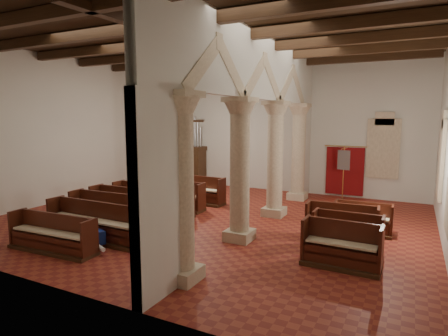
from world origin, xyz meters
TOP-DOWN VIEW (x-y plane):
  - floor at (0.00, 0.00)m, footprint 14.00×14.00m
  - ceiling at (0.00, 0.00)m, footprint 14.00×14.00m
  - wall_back at (0.00, 6.00)m, footprint 14.00×0.02m
  - wall_front at (0.00, -6.00)m, footprint 14.00×0.02m
  - wall_left at (-7.00, 0.00)m, footprint 0.02×12.00m
  - ceiling_beams at (0.00, 0.00)m, footprint 13.80×11.80m
  - arcade at (1.80, 0.00)m, footprint 0.90×11.90m
  - window_right_b at (6.98, 2.50)m, footprint 0.03×1.00m
  - window_back at (5.00, 5.98)m, footprint 1.00×0.03m
  - pipe_organ at (-4.50, 5.50)m, footprint 2.10×0.85m
  - lectern at (-3.81, 5.49)m, footprint 0.57×0.59m
  - dossal_curtain at (3.50, 5.92)m, footprint 1.80×0.07m
  - processional_banner at (3.58, 5.07)m, footprint 0.52×0.67m
  - hymnal_box_a at (-1.39, -3.81)m, footprint 0.43×0.38m
  - hymnal_box_b at (0.06, -2.50)m, footprint 0.37×0.34m
  - hymnal_box_c at (-1.26, -0.29)m, footprint 0.42×0.38m
  - tube_heater_a at (-2.20, -4.21)m, footprint 0.96×0.36m
  - tube_heater_b at (-1.29, -3.99)m, footprint 1.05×0.54m
  - nave_pew_0 at (-2.24, -4.56)m, footprint 2.67×0.80m
  - nave_pew_1 at (-1.98, -3.35)m, footprint 3.30×0.76m
  - nave_pew_2 at (-2.41, -2.25)m, footprint 3.02×0.85m
  - nave_pew_3 at (-2.13, -1.44)m, footprint 3.47×0.77m
  - nave_pew_4 at (-2.27, -0.28)m, footprint 3.35×0.81m
  - nave_pew_5 at (-2.32, 0.64)m, footprint 3.21×0.80m
  - nave_pew_6 at (-2.03, 1.96)m, footprint 3.06×0.82m
  - aisle_pew_0 at (4.76, -2.18)m, footprint 1.83×0.77m
  - aisle_pew_1 at (4.71, -1.02)m, footprint 1.78×0.69m
  - aisle_pew_2 at (4.44, -0.28)m, footprint 2.02×0.85m
  - aisle_pew_3 at (4.90, 0.75)m, footprint 1.69×0.66m

SIDE VIEW (x-z plane):
  - floor at x=0.00m, z-range 0.00..0.00m
  - tube_heater_a at x=-2.20m, z-range 0.11..0.21m
  - tube_heater_b at x=-1.29m, z-range 0.11..0.21m
  - hymnal_box_b at x=0.06m, z-range 0.10..0.40m
  - hymnal_box_c at x=-1.26m, z-range 0.10..0.46m
  - hymnal_box_a at x=-1.39m, z-range 0.10..0.46m
  - aisle_pew_3 at x=4.90m, z-range -0.16..0.81m
  - nave_pew_0 at x=-2.24m, z-range -0.17..0.82m
  - aisle_pew_1 at x=4.71m, z-range -0.17..0.86m
  - nave_pew_4 at x=-2.27m, z-range -0.19..0.90m
  - nave_pew_1 at x=-1.98m, z-range -0.19..0.90m
  - nave_pew_5 at x=-2.32m, z-range -0.19..0.90m
  - aisle_pew_2 at x=4.44m, z-range -0.17..0.90m
  - nave_pew_2 at x=-2.41m, z-range -0.19..0.92m
  - nave_pew_6 at x=-2.03m, z-range -0.19..0.92m
  - aisle_pew_0 at x=4.76m, z-range -0.17..0.92m
  - nave_pew_3 at x=-2.13m, z-range -0.19..0.94m
  - lectern at x=-3.81m, z-range -0.11..1.13m
  - processional_banner at x=3.58m, z-range -0.37..1.95m
  - dossal_curtain at x=3.50m, z-range 0.08..2.25m
  - pipe_organ at x=-4.50m, z-range -0.83..3.57m
  - window_right_b at x=6.98m, z-range 1.10..3.30m
  - window_back at x=5.00m, z-range 1.10..3.30m
  - wall_back at x=0.00m, z-range 0.00..6.00m
  - wall_front at x=0.00m, z-range 0.00..6.00m
  - wall_left at x=-7.00m, z-range 0.00..6.00m
  - arcade at x=1.80m, z-range 0.56..6.56m
  - ceiling_beams at x=0.00m, z-range 5.67..5.97m
  - ceiling at x=0.00m, z-range 6.00..6.00m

